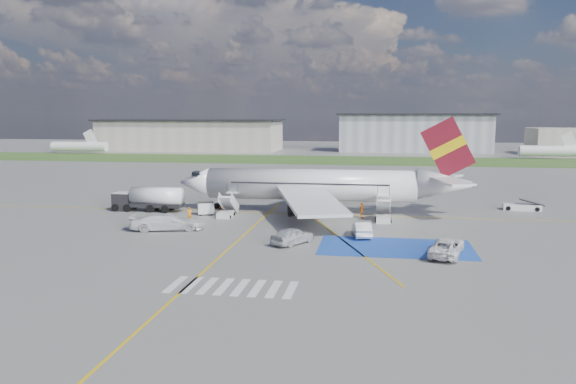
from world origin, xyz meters
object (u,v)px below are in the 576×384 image
object	(u,v)px
fuel_tanker	(149,201)
car_silver_a	(292,236)
belt_loader	(522,207)
van_white_a	(447,244)
airliner	(323,185)
car_silver_b	(362,229)
van_white_b	(167,220)
gpu_cart	(206,209)

from	to	relation	value
fuel_tanker	car_silver_a	bearing A→B (deg)	-36.30
belt_loader	van_white_a	distance (m)	28.16
airliner	fuel_tanker	bearing A→B (deg)	-172.50
belt_loader	car_silver_a	size ratio (longest dim) A/B	1.07
car_silver_b	van_white_b	distance (m)	20.42
fuel_tanker	van_white_b	size ratio (longest dim) A/B	1.55
fuel_tanker	car_silver_a	size ratio (longest dim) A/B	1.90
fuel_tanker	car_silver_b	xyz separation A→B (m)	(27.05, -10.88, -0.52)
airliner	gpu_cart	xyz separation A→B (m)	(-13.80, -4.39, -2.68)
belt_loader	car_silver_a	distance (m)	35.08
belt_loader	car_silver_b	distance (m)	27.41
airliner	van_white_b	distance (m)	20.62
belt_loader	car_silver_a	world-z (taller)	car_silver_a
gpu_cart	belt_loader	size ratio (longest dim) A/B	0.44
van_white_a	van_white_b	distance (m)	28.61
fuel_tanker	car_silver_a	world-z (taller)	fuel_tanker
airliner	fuel_tanker	distance (m)	22.05
gpu_cart	van_white_b	xyz separation A→B (m)	(-1.33, -9.44, 0.41)
fuel_tanker	gpu_cart	distance (m)	8.13
airliner	van_white_b	bearing A→B (deg)	-137.54
car_silver_a	car_silver_b	bearing A→B (deg)	-113.60
gpu_cart	belt_loader	world-z (taller)	gpu_cart
van_white_a	van_white_b	bearing A→B (deg)	1.25
car_silver_a	airliner	bearing A→B (deg)	-61.70
gpu_cart	van_white_a	xyz separation A→B (m)	(26.59, -15.74, 0.27)
airliner	gpu_cart	bearing A→B (deg)	-162.34
belt_loader	van_white_b	world-z (taller)	van_white_b
car_silver_a	car_silver_b	distance (m)	7.74
belt_loader	car_silver_a	bearing A→B (deg)	-133.57
gpu_cart	van_white_b	world-z (taller)	van_white_b
belt_loader	van_white_a	xyz separation A→B (m)	(-12.32, -25.32, 0.62)
car_silver_a	van_white_a	bearing A→B (deg)	-156.42
airliner	belt_loader	world-z (taller)	airliner
car_silver_b	belt_loader	bearing A→B (deg)	-144.40
car_silver_b	van_white_b	xyz separation A→B (m)	(-20.42, -0.09, 0.37)
gpu_cart	car_silver_a	distance (m)	18.74
belt_loader	van_white_b	size ratio (longest dim) A/B	0.87
van_white_a	belt_loader	bearing A→B (deg)	-101.99
belt_loader	car_silver_b	xyz separation A→B (m)	(-19.82, -18.93, 0.39)
car_silver_b	gpu_cart	bearing A→B (deg)	-34.19
van_white_a	fuel_tanker	bearing A→B (deg)	-12.59
car_silver_a	car_silver_b	world-z (taller)	car_silver_a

